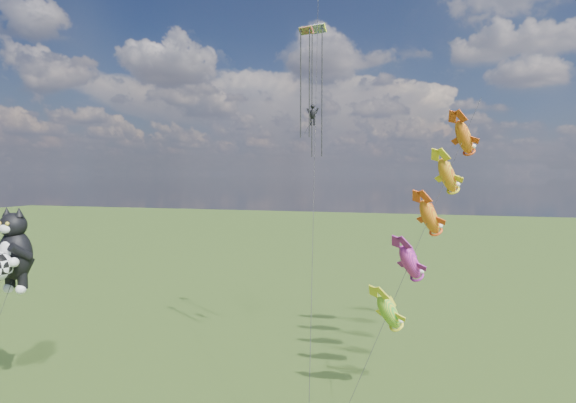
# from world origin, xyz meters

# --- Properties ---
(cat_kite_rig) EXTENTS (2.68, 4.11, 11.76)m
(cat_kite_rig) POSITION_xyz_m (-3.14, 0.98, 9.05)
(cat_kite_rig) COLOR brown
(cat_kite_rig) RESTS_ON ground
(fish_windsock_rig) EXTENTS (8.20, 13.81, 19.45)m
(fish_windsock_rig) POSITION_xyz_m (20.87, 10.96, 10.93)
(fish_windsock_rig) COLOR brown
(fish_windsock_rig) RESTS_ON ground
(parafoil_rig) EXTENTS (4.28, 17.18, 27.27)m
(parafoil_rig) POSITION_xyz_m (13.09, 10.71, 19.08)
(parafoil_rig) COLOR brown
(parafoil_rig) RESTS_ON ground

